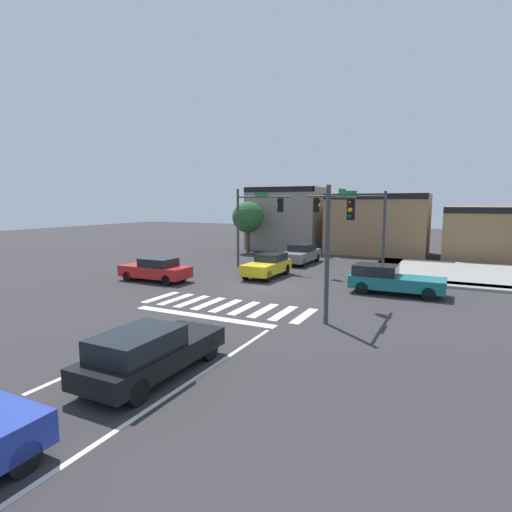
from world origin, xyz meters
TOP-DOWN VIEW (x-y plane):
  - ground_plane at (0.00, 0.00)m, footprint 120.00×120.00m
  - crosswalk_near at (0.00, -4.50)m, footprint 8.16×2.57m
  - lane_markings at (1.11, -12.02)m, footprint 6.80×20.25m
  - bike_detector_marking at (1.73, -9.46)m, footprint 0.94×0.94m
  - curb_corner_northeast at (8.49, 9.42)m, footprint 10.00×10.60m
  - storefront_row at (1.33, 18.87)m, footprint 24.62×6.09m
  - traffic_signal_southeast at (5.00, -3.48)m, footprint 0.32×4.65m
  - traffic_signal_northwest at (-3.61, 5.91)m, footprint 4.34×0.32m
  - traffic_signal_northeast at (3.45, 5.50)m, footprint 5.16×0.32m
  - car_red at (-6.92, -1.23)m, footprint 4.41×1.78m
  - car_black at (2.14, -12.21)m, footprint 1.79×4.63m
  - car_teal at (6.52, 1.61)m, footprint 4.75×1.91m
  - car_yellow at (-1.41, 3.17)m, footprint 1.77×4.23m
  - car_gray at (-1.52, 9.65)m, footprint 1.89×4.79m
  - roadside_tree at (-8.50, 14.00)m, footprint 2.98×2.98m

SIDE VIEW (x-z plane):
  - ground_plane at x=0.00m, z-range 0.00..0.00m
  - bike_detector_marking at x=1.73m, z-range 0.00..0.01m
  - crosswalk_near at x=0.00m, z-range 0.00..0.01m
  - lane_markings at x=1.11m, z-range 0.00..0.01m
  - curb_corner_northeast at x=8.49m, z-range 0.00..0.15m
  - car_red at x=-6.92m, z-range 0.00..1.44m
  - car_black at x=2.14m, z-range 0.02..1.44m
  - car_yellow at x=-1.41m, z-range 0.03..1.48m
  - car_teal at x=6.52m, z-range 0.01..1.50m
  - car_gray at x=-1.52m, z-range 0.01..1.54m
  - storefront_row at x=1.33m, z-range -0.34..5.96m
  - roadside_tree at x=-8.50m, z-range 0.93..5.82m
  - traffic_signal_southeast at x=5.00m, z-range 1.04..6.51m
  - traffic_signal_northwest at x=-3.61m, z-range 1.00..6.76m
  - traffic_signal_northeast at x=3.45m, z-range 1.12..6.65m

